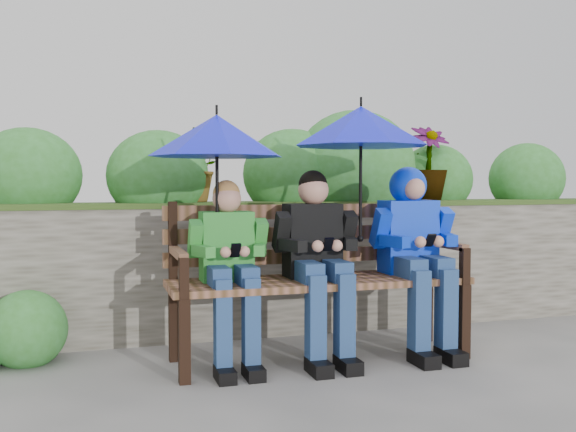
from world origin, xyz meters
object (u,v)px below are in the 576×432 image
object	(u,v)px
boy_middle	(318,254)
umbrella_right	(361,126)
park_bench	(316,268)
boy_right	(415,241)
boy_left	(230,261)
umbrella_left	(217,136)

from	to	relation	value
boy_middle	umbrella_right	size ratio (longest dim) A/B	1.31
park_bench	boy_middle	size ratio (longest dim) A/B	1.58
boy_right	umbrella_right	distance (m)	0.88
boy_left	boy_middle	size ratio (longest dim) A/B	0.95
umbrella_right	boy_middle	bearing A→B (deg)	179.30
boy_middle	umbrella_right	bearing A→B (deg)	-0.70
umbrella_left	umbrella_right	xyz separation A→B (m)	(0.96, -0.05, 0.08)
park_bench	umbrella_right	xyz separation A→B (m)	(0.28, -0.11, 0.95)
park_bench	boy_right	world-z (taller)	boy_right
umbrella_left	umbrella_right	distance (m)	0.96
umbrella_left	umbrella_right	size ratio (longest dim) A/B	0.94
park_bench	boy_left	distance (m)	0.62
boy_left	boy_middle	distance (m)	0.59
boy_left	umbrella_left	size ratio (longest dim) A/B	1.32
boy_left	boy_middle	xyz separation A→B (m)	(0.59, -0.01, 0.03)
park_bench	umbrella_left	distance (m)	1.11
boy_left	boy_right	bearing A→B (deg)	0.19
park_bench	umbrella_right	size ratio (longest dim) A/B	2.07
boy_left	boy_right	distance (m)	1.31
boy_middle	umbrella_left	distance (m)	1.01
umbrella_left	boy_left	bearing A→B (deg)	-25.88
park_bench	boy_middle	xyz separation A→B (m)	(-0.02, -0.10, 0.11)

